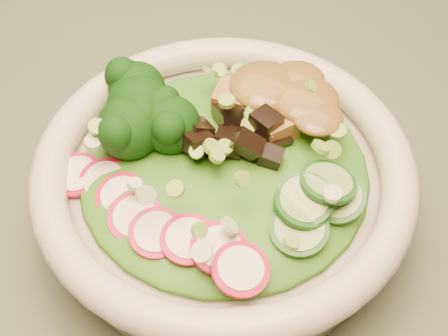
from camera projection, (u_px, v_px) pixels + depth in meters
The scene contains 10 objects.
dining_table at pixel (193, 258), 0.57m from camera, with size 1.20×0.80×0.75m.
salad_bowl at pixel (224, 186), 0.43m from camera, with size 0.26×0.26×0.07m.
lettuce_bed at pixel (224, 167), 0.42m from camera, with size 0.20×0.20×0.02m, color #235E13.
broccoli_florets at pixel (154, 113), 0.43m from camera, with size 0.08×0.07×0.04m, color black, non-canonical shape.
radish_slices at pixel (163, 228), 0.38m from camera, with size 0.11×0.04×0.02m, color #B10D37, non-canonical shape.
cucumber_slices at pixel (302, 205), 0.38m from camera, with size 0.07×0.07×0.03m, color #85A35A, non-canonical shape.
mushroom_heap at pixel (235, 144), 0.41m from camera, with size 0.07×0.07×0.04m, color black, non-canonical shape.
tofu_cubes at pixel (279, 106), 0.44m from camera, with size 0.09×0.06×0.03m, color #9F6735, non-canonical shape.
peanut_sauce at pixel (280, 93), 0.43m from camera, with size 0.07×0.05×0.02m, color brown.
scallion_garnish at pixel (224, 145), 0.40m from camera, with size 0.18×0.18×0.02m, color #76AB3C, non-canonical shape.
Camera 1 is at (0.20, -0.22, 1.13)m, focal length 50.00 mm.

